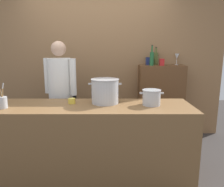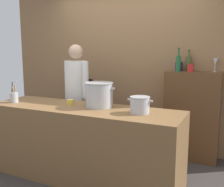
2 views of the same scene
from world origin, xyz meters
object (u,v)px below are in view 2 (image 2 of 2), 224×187
Objects in this scene: utensil_crock at (14,97)px; wine_bottle_green at (178,63)px; wine_glass_tall at (215,62)px; stockpot_small at (140,105)px; chef at (77,92)px; wine_bottle_olive at (189,63)px; stockpot_large at (99,95)px; spice_tin_red at (191,68)px; spice_tin_navy at (179,66)px; butter_jar at (70,102)px.

wine_bottle_green is (1.87, 1.21, 0.43)m from utensil_crock.
stockpot_small is at bearing -116.82° from wine_glass_tall.
utensil_crock is 1.48× the size of wine_glass_tall.
wine_bottle_olive is (1.50, 0.63, 0.43)m from chef.
stockpot_large is 1.36m from spice_tin_red.
stockpot_large is at bearing 11.60° from utensil_crock.
chef reaches higher than stockpot_small.
stockpot_large is 3.08× the size of spice_tin_navy.
utensil_crock is (-1.14, -0.23, -0.08)m from stockpot_large.
stockpot_large is 1.37m from spice_tin_navy.
butter_jar is at bearing -136.01° from wine_bottle_olive.
chef is 5.03× the size of wine_bottle_green.
spice_tin_red is at bearing -142.46° from chef.
wine_bottle_green reaches higher than wine_bottle_olive.
wine_bottle_green is 0.23m from wine_bottle_olive.
stockpot_small is 3.24× the size of butter_jar.
wine_bottle_green reaches higher than utensil_crock.
wine_bottle_green is at bearing 41.33° from butter_jar.
stockpot_small is 1.36m from wine_bottle_olive.
wine_glass_tall reaches higher than stockpot_small.
wine_bottle_green is 1.10× the size of wine_bottle_olive.
wine_bottle_green reaches higher than stockpot_small.
wine_glass_tall is (0.47, 0.21, 0.02)m from wine_bottle_green.
wine_bottle_olive is 0.20m from spice_tin_red.
spice_tin_navy is (-0.13, -0.03, -0.05)m from wine_bottle_olive.
wine_bottle_olive is (0.11, 0.20, -0.01)m from wine_bottle_green.
wine_bottle_olive reaches higher than spice_tin_red.
wine_glass_tall is (0.36, 0.01, 0.02)m from wine_bottle_olive.
stockpot_large is 3.54× the size of spice_tin_red.
wine_bottle_green is at bearing 32.85° from utensil_crock.
stockpot_large is 0.42m from butter_jar.
chef reaches higher than utensil_crock.
wine_bottle_olive is (1.24, 1.20, 0.46)m from butter_jar.
stockpot_large is 1.72m from wine_glass_tall.
wine_bottle_olive is at bearing 108.13° from spice_tin_red.
wine_glass_tall is (1.20, 1.18, 0.36)m from stockpot_large.
stockpot_large is (0.67, -0.54, 0.08)m from chef.
utensil_crock reaches higher than stockpot_small.
spice_tin_navy is (-0.19, 0.15, 0.01)m from spice_tin_red.
chef is 12.79× the size of spice_tin_navy.
spice_tin_navy reaches higher than stockpot_small.
spice_tin_navy is at bearing -175.32° from wine_glass_tall.
stockpot_large is at bearing -126.84° from wine_bottle_green.
utensil_crock is at bearing -148.80° from wine_glass_tall.
spice_tin_navy is at bearing 97.77° from wine_bottle_green.
butter_jar is 1.66m from spice_tin_navy.
wine_glass_tall is at bearing 31.20° from utensil_crock.
wine_bottle_olive is (0.84, 1.17, 0.34)m from stockpot_large.
spice_tin_navy is (1.85, 1.38, 0.37)m from utensil_crock.
spice_tin_red is at bearing -146.93° from wine_glass_tall.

